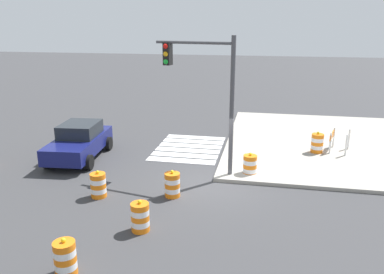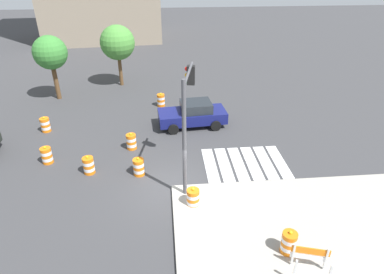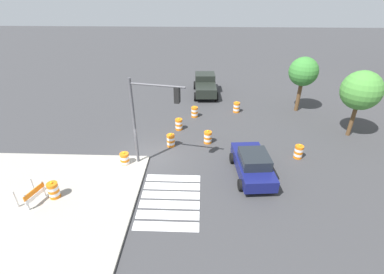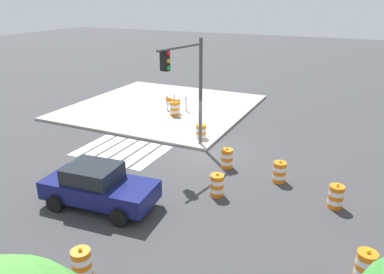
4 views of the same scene
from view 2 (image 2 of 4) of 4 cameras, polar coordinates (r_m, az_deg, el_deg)
name	(u,v)px [view 2 (image 2 of 4)]	position (r m, az deg, el deg)	size (l,w,h in m)	color
ground_plane	(172,188)	(16.10, -3.52, -8.77)	(120.00, 120.00, 0.00)	#38383A
crosswalk_stripes	(245,163)	(18.04, 9.10, -4.44)	(4.35, 3.20, 0.02)	silver
sports_car	(193,114)	(21.33, 0.18, 3.98)	(4.45, 2.43, 1.63)	navy
traffic_barrel_near_corner	(89,165)	(17.64, -17.36, -4.68)	(0.56, 0.56, 1.02)	orange
traffic_barrel_crosswalk_end	(161,100)	(24.47, -5.37, 6.34)	(0.56, 0.56, 1.02)	orange
traffic_barrel_median_near	(131,142)	(19.20, -10.40, -0.79)	(0.56, 0.56, 1.02)	orange
traffic_barrel_median_far	(139,167)	(16.93, -9.15, -5.11)	(0.56, 0.56, 1.02)	orange
traffic_barrel_far_curb	(47,155)	(19.25, -23.73, -2.92)	(0.56, 0.56, 1.02)	orange
traffic_barrel_lane_center	(45,125)	(22.70, -23.93, 1.94)	(0.56, 0.56, 1.02)	orange
traffic_barrel_opposite_curb	(193,198)	(14.78, 0.17, -10.49)	(0.56, 0.56, 1.02)	orange
traffic_barrel_on_sidewalk	(289,242)	(13.20, 16.31, -17.03)	(0.56, 0.56, 1.02)	orange
construction_barricade	(310,259)	(12.74, 19.71, -19.09)	(1.40, 1.09, 1.00)	silver
traffic_light_pole	(187,109)	(14.55, -0.88, 4.92)	(0.81, 3.24, 5.50)	#4C4C51
street_tree_streetside_near	(117,43)	(28.28, -12.71, 15.53)	(2.78, 2.78, 4.96)	brown
street_tree_streetside_mid	(50,53)	(26.78, -23.24, 13.13)	(2.44, 2.44, 4.79)	brown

